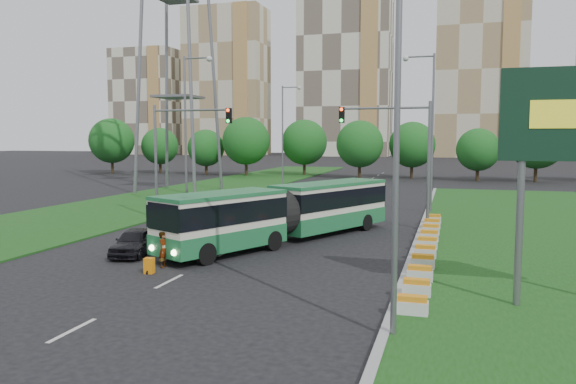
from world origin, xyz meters
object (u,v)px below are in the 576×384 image
(traffic_mast_left, at_px, (177,144))
(car_left_near, at_px, (135,242))
(car_left_far, at_px, (244,203))
(pedestrian, at_px, (163,250))
(traffic_mast_median, at_px, (403,144))
(articulated_bus, at_px, (281,212))
(shopping_trolley, at_px, (149,266))

(traffic_mast_left, bearing_deg, car_left_near, -73.18)
(car_left_far, distance_m, pedestrian, 17.84)
(traffic_mast_median, relative_size, articulated_bus, 0.49)
(pedestrian, bearing_deg, traffic_mast_median, -37.80)
(traffic_mast_median, height_order, shopping_trolley, traffic_mast_median)
(traffic_mast_median, distance_m, pedestrian, 17.24)
(articulated_bus, xyz_separation_m, car_left_near, (-5.83, -5.51, -0.98))
(car_left_far, height_order, pedestrian, pedestrian)
(shopping_trolley, bearing_deg, pedestrian, 82.61)
(pedestrian, bearing_deg, car_left_near, 49.29)
(traffic_mast_left, bearing_deg, pedestrian, -65.12)
(traffic_mast_median, xyz_separation_m, articulated_bus, (-6.04, -6.35, -3.71))
(car_left_far, bearing_deg, traffic_mast_left, -120.37)
(traffic_mast_median, bearing_deg, shopping_trolley, -121.50)
(car_left_far, relative_size, pedestrian, 2.99)
(traffic_mast_median, relative_size, shopping_trolley, 11.94)
(articulated_bus, relative_size, shopping_trolley, 24.27)
(car_left_near, xyz_separation_m, pedestrian, (2.67, -1.98, 0.14))
(articulated_bus, bearing_deg, traffic_mast_left, 175.32)
(articulated_bus, xyz_separation_m, shopping_trolley, (-3.18, -8.70, -1.31))
(traffic_mast_left, xyz_separation_m, articulated_bus, (9.11, -5.35, -3.71))
(car_left_near, distance_m, pedestrian, 3.33)
(shopping_trolley, bearing_deg, car_left_near, 123.42)
(traffic_mast_left, relative_size, car_left_far, 1.68)
(shopping_trolley, bearing_deg, articulated_bus, 63.57)
(traffic_mast_median, relative_size, car_left_far, 1.68)
(traffic_mast_median, bearing_deg, car_left_near, -135.01)
(articulated_bus, bearing_deg, car_left_near, -110.83)
(traffic_mast_median, height_order, car_left_far, traffic_mast_median)
(traffic_mast_median, xyz_separation_m, pedestrian, (-9.20, -13.85, -4.55))
(car_left_far, bearing_deg, shopping_trolley, -78.99)
(traffic_mast_median, height_order, articulated_bus, traffic_mast_median)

